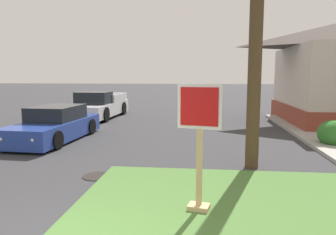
# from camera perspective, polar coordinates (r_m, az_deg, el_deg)

# --- Properties ---
(grass_corner_patch) EXTENTS (5.76, 5.57, 0.08)m
(grass_corner_patch) POSITION_cam_1_polar(r_m,az_deg,el_deg) (5.58, 12.20, -17.62)
(grass_corner_patch) COLOR #477033
(grass_corner_patch) RESTS_ON ground
(stop_sign) EXTENTS (0.73, 0.35, 2.17)m
(stop_sign) POSITION_cam_1_polar(r_m,az_deg,el_deg) (5.52, 5.52, -5.60)
(stop_sign) COLOR tan
(stop_sign) RESTS_ON grass_corner_patch
(manhole_cover) EXTENTS (0.70, 0.70, 0.02)m
(manhole_cover) POSITION_cam_1_polar(r_m,az_deg,el_deg) (7.97, -12.29, -10.06)
(manhole_cover) COLOR black
(manhole_cover) RESTS_ON ground
(parked_sedan_blue) EXTENTS (2.02, 4.58, 1.25)m
(parked_sedan_blue) POSITION_cam_1_polar(r_m,az_deg,el_deg) (12.60, -19.26, -1.33)
(parked_sedan_blue) COLOR #233D93
(parked_sedan_blue) RESTS_ON ground
(pickup_truck_white) EXTENTS (2.22, 5.33, 1.48)m
(pickup_truck_white) POSITION_cam_1_polar(r_m,az_deg,el_deg) (18.39, -12.16, 1.85)
(pickup_truck_white) COLOR silver
(pickup_truck_white) RESTS_ON ground
(shrub_by_curb) EXTENTS (1.04, 1.04, 0.90)m
(shrub_by_curb) POSITION_cam_1_polar(r_m,az_deg,el_deg) (12.13, 27.15, -2.53)
(shrub_by_curb) COLOR #2D6C27
(shrub_by_curb) RESTS_ON ground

